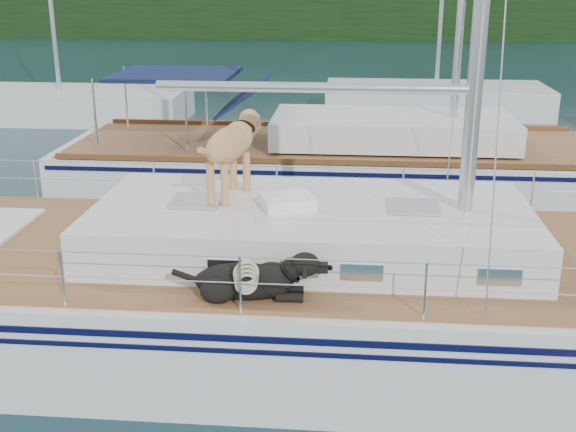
# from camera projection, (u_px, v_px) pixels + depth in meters

# --- Properties ---
(ground) EXTENTS (120.00, 120.00, 0.00)m
(ground) POSITION_uv_depth(u_px,v_px,m) (248.00, 338.00, 9.25)
(ground) COLOR black
(ground) RESTS_ON ground
(shore_bank) EXTENTS (92.00, 1.00, 1.20)m
(shore_bank) POSITION_uv_depth(u_px,v_px,m) (337.00, 29.00, 52.67)
(shore_bank) COLOR #595147
(shore_bank) RESTS_ON ground
(main_sailboat) EXTENTS (12.00, 3.80, 14.01)m
(main_sailboat) POSITION_uv_depth(u_px,v_px,m) (254.00, 290.00, 9.02)
(main_sailboat) COLOR silver
(main_sailboat) RESTS_ON ground
(neighbor_sailboat) EXTENTS (11.00, 3.50, 13.30)m
(neighbor_sailboat) POSITION_uv_depth(u_px,v_px,m) (337.00, 167.00, 14.95)
(neighbor_sailboat) COLOR silver
(neighbor_sailboat) RESTS_ON ground
(bg_boat_west) EXTENTS (8.00, 3.00, 11.65)m
(bg_boat_west) POSITION_uv_depth(u_px,v_px,m) (61.00, 105.00, 22.99)
(bg_boat_west) COLOR silver
(bg_boat_west) RESTS_ON ground
(bg_boat_center) EXTENTS (7.20, 3.00, 11.65)m
(bg_boat_center) POSITION_uv_depth(u_px,v_px,m) (435.00, 100.00, 23.87)
(bg_boat_center) COLOR silver
(bg_boat_center) RESTS_ON ground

